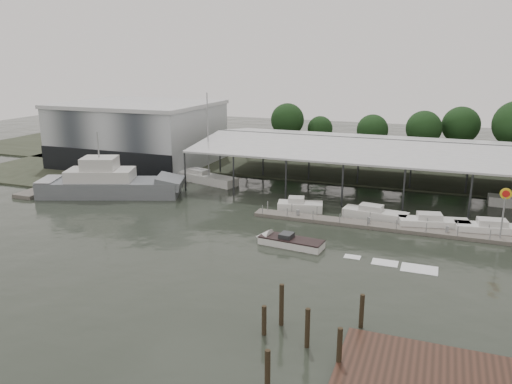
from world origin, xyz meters
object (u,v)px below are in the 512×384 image
(shell_fuel_sign, at_px, (504,204))
(grey_trawler, at_px, (110,184))
(white_sailboat, at_px, (206,178))
(speedboat_underway, at_px, (286,241))

(shell_fuel_sign, bearing_deg, grey_trawler, 179.11)
(grey_trawler, height_order, white_sailboat, white_sailboat)
(grey_trawler, bearing_deg, speedboat_underway, -39.04)
(white_sailboat, bearing_deg, speedboat_underway, -31.22)
(white_sailboat, distance_m, speedboat_underway, 27.39)
(grey_trawler, bearing_deg, white_sailboat, 31.12)
(white_sailboat, xyz_separation_m, speedboat_underway, (18.62, -20.08, -0.26))
(grey_trawler, xyz_separation_m, white_sailboat, (8.65, 10.89, -0.93))
(shell_fuel_sign, distance_m, grey_trawler, 47.17)
(white_sailboat, height_order, speedboat_underway, white_sailboat)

